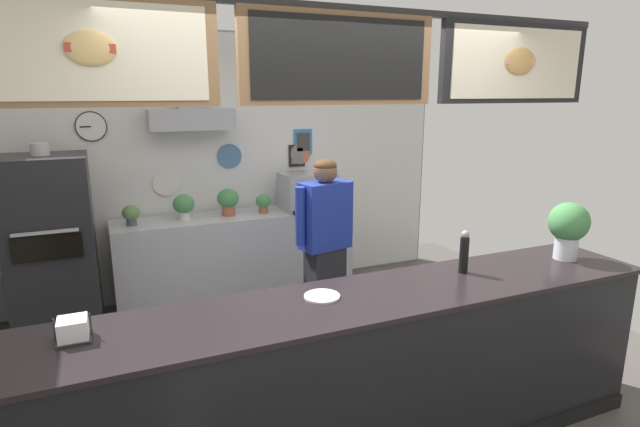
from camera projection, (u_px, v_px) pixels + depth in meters
ground_plane at (330, 413)px, 3.44m from camera, size 6.10×6.10×0.00m
back_wall_assembly at (234, 159)px, 5.21m from camera, size 4.76×2.76×2.73m
service_counter at (360, 377)px, 2.95m from camera, size 3.82×0.65×1.01m
back_prep_counter at (238, 259)px, 5.21m from camera, size 2.39×0.54×0.92m
pizza_oven at (53, 252)px, 4.26m from camera, size 0.67×0.69×1.73m
shop_worker at (325, 248)px, 4.19m from camera, size 0.55×0.30×1.61m
espresso_machine at (308, 191)px, 5.33m from camera, size 0.54×0.51×0.38m
potted_rosemary at (184, 205)px, 4.86m from camera, size 0.21×0.21×0.25m
potted_sage at (131, 214)px, 4.67m from camera, size 0.16×0.16×0.19m
potted_basil at (263, 202)px, 5.16m from camera, size 0.15×0.15×0.19m
potted_thyme at (228, 200)px, 5.04m from camera, size 0.22×0.22×0.27m
condiment_plate at (322, 296)px, 2.82m from camera, size 0.20×0.20×0.01m
napkin_holder at (73, 330)px, 2.33m from camera, size 0.16×0.15×0.12m
pepper_grinder at (464, 252)px, 3.18m from camera, size 0.06×0.06×0.28m
basil_vase at (568, 228)px, 3.43m from camera, size 0.27×0.27×0.40m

